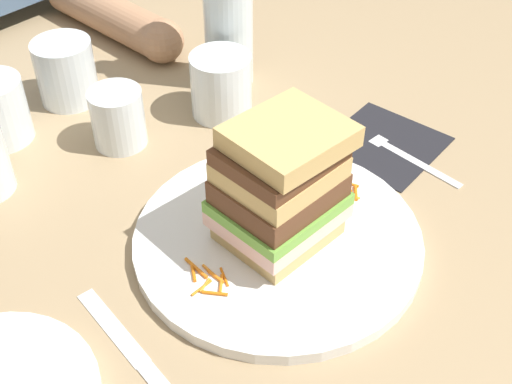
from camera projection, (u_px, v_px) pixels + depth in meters
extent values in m
plane|color=#9E8460|center=(268.00, 246.00, 0.70)|extent=(3.00, 3.00, 0.00)
cylinder|color=white|center=(278.00, 240.00, 0.70)|extent=(0.29, 0.29, 0.01)
cube|color=tan|center=(278.00, 227.00, 0.68)|extent=(0.11, 0.09, 0.02)
cube|color=beige|center=(278.00, 214.00, 0.67)|extent=(0.12, 0.10, 0.02)
cube|color=#6BA83D|center=(279.00, 203.00, 0.66)|extent=(0.12, 0.10, 0.01)
cube|color=#56331E|center=(279.00, 188.00, 0.65)|extent=(0.11, 0.10, 0.03)
cube|color=tan|center=(280.00, 169.00, 0.63)|extent=(0.11, 0.09, 0.02)
cube|color=#56331E|center=(280.00, 154.00, 0.62)|extent=(0.11, 0.09, 0.02)
cube|color=tan|center=(289.00, 137.00, 0.61)|extent=(0.11, 0.10, 0.02)
cylinder|color=orange|center=(221.00, 284.00, 0.64)|extent=(0.02, 0.02, 0.00)
cylinder|color=orange|center=(213.00, 275.00, 0.65)|extent=(0.00, 0.02, 0.00)
cylinder|color=orange|center=(203.00, 289.00, 0.64)|extent=(0.03, 0.00, 0.00)
cylinder|color=orange|center=(204.00, 285.00, 0.64)|extent=(0.02, 0.01, 0.00)
cylinder|color=orange|center=(194.00, 274.00, 0.65)|extent=(0.01, 0.02, 0.00)
cylinder|color=orange|center=(224.00, 277.00, 0.65)|extent=(0.01, 0.02, 0.00)
cylinder|color=orange|center=(196.00, 268.00, 0.65)|extent=(0.01, 0.03, 0.00)
cylinder|color=orange|center=(211.00, 272.00, 0.65)|extent=(0.01, 0.03, 0.00)
cylinder|color=orange|center=(215.00, 293.00, 0.63)|extent=(0.02, 0.02, 0.00)
cylinder|color=orange|center=(341.00, 183.00, 0.75)|extent=(0.01, 0.02, 0.00)
cylinder|color=orange|center=(321.00, 194.00, 0.74)|extent=(0.01, 0.03, 0.00)
cylinder|color=orange|center=(347.00, 203.00, 0.73)|extent=(0.03, 0.01, 0.00)
cylinder|color=orange|center=(328.00, 179.00, 0.75)|extent=(0.03, 0.01, 0.00)
cylinder|color=orange|center=(356.00, 193.00, 0.74)|extent=(0.02, 0.02, 0.00)
cylinder|color=orange|center=(330.00, 187.00, 0.74)|extent=(0.02, 0.01, 0.00)
cylinder|color=orange|center=(339.00, 186.00, 0.75)|extent=(0.03, 0.02, 0.00)
cylinder|color=orange|center=(321.00, 183.00, 0.75)|extent=(0.02, 0.01, 0.00)
cylinder|color=orange|center=(345.00, 182.00, 0.75)|extent=(0.01, 0.03, 0.00)
cylinder|color=orange|center=(347.00, 184.00, 0.75)|extent=(0.02, 0.02, 0.00)
cube|color=black|center=(384.00, 144.00, 0.83)|extent=(0.14, 0.13, 0.00)
cube|color=silver|center=(421.00, 162.00, 0.79)|extent=(0.02, 0.11, 0.00)
cube|color=silver|center=(379.00, 139.00, 0.83)|extent=(0.02, 0.02, 0.00)
cylinder|color=silver|center=(365.00, 126.00, 0.85)|extent=(0.01, 0.04, 0.00)
cylinder|color=silver|center=(363.00, 128.00, 0.85)|extent=(0.01, 0.04, 0.00)
cylinder|color=silver|center=(360.00, 130.00, 0.84)|extent=(0.01, 0.04, 0.00)
cylinder|color=silver|center=(357.00, 132.00, 0.84)|extent=(0.01, 0.04, 0.00)
cube|color=silver|center=(113.00, 326.00, 0.62)|extent=(0.03, 0.11, 0.00)
cylinder|color=white|center=(221.00, 85.00, 0.85)|extent=(0.08, 0.08, 0.08)
cylinder|color=#E55638|center=(221.00, 94.00, 0.86)|extent=(0.07, 0.07, 0.05)
cylinder|color=silver|center=(228.00, 7.00, 0.87)|extent=(0.06, 0.06, 0.21)
cylinder|color=silver|center=(66.00, 71.00, 0.88)|extent=(0.08, 0.08, 0.08)
cylinder|color=silver|center=(118.00, 118.00, 0.81)|extent=(0.06, 0.06, 0.07)
cylinder|color=tan|center=(110.00, 15.00, 1.02)|extent=(0.06, 0.23, 0.06)
sphere|color=tan|center=(162.00, 41.00, 0.96)|extent=(0.06, 0.06, 0.06)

